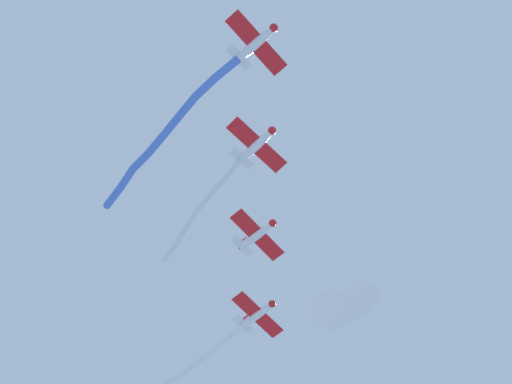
{
  "coord_description": "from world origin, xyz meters",
  "views": [
    {
      "loc": [
        -19.38,
        10.01,
        7.97
      ],
      "look_at": [
        9.08,
        -15.28,
        85.85
      ],
      "focal_mm": 52.96,
      "sensor_mm": 36.0,
      "label": 1
    }
  ],
  "objects": [
    {
      "name": "smoke_trail_lead",
      "position": [
        10.63,
        -3.13,
        86.38
      ],
      "size": [
        24.51,
        1.83,
        2.45
      ],
      "color": "#4C75DB"
    },
    {
      "name": "smoke_trail_left_wing",
      "position": [
        15.3,
        -11.96,
        85.57
      ],
      "size": [
        16.4,
        2.5,
        1.09
      ],
      "color": "white"
    },
    {
      "name": "airplane_slot",
      "position": [
        21.9,
        -26.92,
        86.24
      ],
      "size": [
        5.99,
        7.97,
        1.98
      ],
      "rotation": [
        0.0,
        0.0,
        3.26
      ],
      "color": "white"
    },
    {
      "name": "airplane_lead",
      "position": [
        -4.0,
        -3.68,
        85.49
      ],
      "size": [
        5.99,
        7.97,
        1.98
      ],
      "rotation": [
        0.0,
        0.0,
        3.26
      ],
      "color": "white"
    },
    {
      "name": "cloud_high",
      "position": [
        20.27,
        -42.28,
        100.75
      ],
      "size": [
        12.45,
        8.81,
        3.98
      ],
      "color": "white"
    },
    {
      "name": "smoke_trail_slot",
      "position": [
        32.31,
        -25.83,
        85.83
      ],
      "size": [
        15.87,
        2.28,
        1.27
      ],
      "color": "white"
    },
    {
      "name": "airplane_right_wing",
      "position": [
        13.27,
        -19.17,
        85.99
      ],
      "size": [
        6.0,
        7.98,
        1.98
      ],
      "rotation": [
        0.0,
        0.0,
        3.27
      ],
      "color": "white"
    },
    {
      "name": "airplane_left_wing",
      "position": [
        4.63,
        -11.41,
        85.74
      ],
      "size": [
        5.89,
        7.89,
        1.98
      ],
      "rotation": [
        0.0,
        0.0,
        3.19
      ],
      "color": "white"
    }
  ]
}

